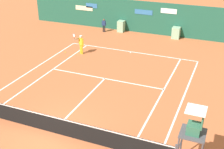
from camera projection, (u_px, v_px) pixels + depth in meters
The scene contains 8 objects.
ground_plane at pixel (58, 126), 15.27m from camera, with size 80.00×80.00×0.01m.
tennis_net at pixel (51, 123), 14.57m from camera, with size 12.10×0.10×1.07m.
sponsor_back_wall at pixel (150, 18), 28.32m from camera, with size 25.00×1.02×2.97m.
umpire_chair at pixel (194, 131), 11.83m from camera, with size 1.00×1.00×2.81m.
player_on_baseline at pixel (81, 43), 23.75m from camera, with size 0.75×0.63×1.76m.
ball_kid_right_post at pixel (104, 24), 29.02m from camera, with size 0.42×0.19×1.28m.
tennis_ball_by_sideline at pixel (174, 73), 20.80m from camera, with size 0.07×0.07×0.07m, color #CCE033.
tennis_ball_near_service_line at pixel (65, 52), 24.36m from camera, with size 0.07×0.07×0.07m, color #CCE033.
Camera 1 is at (7.35, -10.09, 8.93)m, focal length 48.63 mm.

